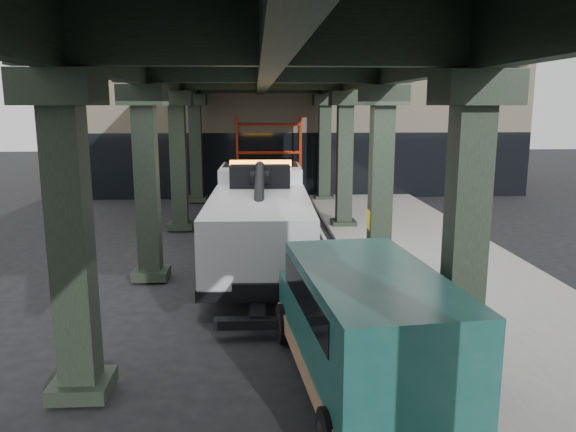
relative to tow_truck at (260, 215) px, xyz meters
name	(u,v)px	position (x,y,z in m)	size (l,w,h in m)	color
ground	(285,304)	(0.53, -3.31, -1.44)	(90.00, 90.00, 0.00)	black
sidewalk	(447,272)	(5.03, -1.31, -1.37)	(5.00, 40.00, 0.15)	gray
lane_stripe	(344,276)	(2.23, -1.31, -1.44)	(0.12, 38.00, 0.01)	silver
viaduct	(264,66)	(0.13, -1.31, 4.02)	(7.40, 32.00, 6.40)	black
building	(301,114)	(2.53, 16.69, 2.56)	(22.00, 10.00, 8.00)	#C6B793
scaffolding	(269,156)	(0.53, 11.33, 0.67)	(3.08, 0.88, 4.00)	red
tow_truck	(260,215)	(0.00, 0.00, 0.00)	(2.88, 9.09, 2.96)	black
towed_van	(364,327)	(1.53, -7.50, -0.31)	(2.53, 5.37, 2.11)	#13443E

